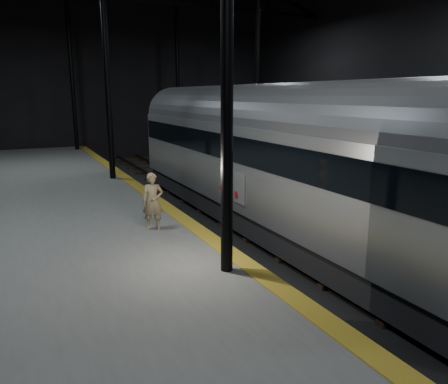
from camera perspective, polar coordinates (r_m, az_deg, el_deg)
ground at (r=15.16m, az=6.66°, el=-5.87°), size 44.00×44.00×0.00m
platform_left at (r=12.84m, az=-23.19°, el=-7.94°), size 9.00×43.80×1.00m
platform_right at (r=19.95m, az=25.24°, el=-1.01°), size 9.00×43.80×1.00m
tactile_strip at (r=13.46m, az=-5.04°, el=-3.74°), size 0.50×43.80×0.01m
track at (r=15.14m, az=6.66°, el=-5.62°), size 2.40×43.00×0.24m
train at (r=15.31m, az=5.05°, el=5.14°), size 2.82×18.81×5.03m
woman at (r=12.53m, az=-9.29°, el=-1.23°), size 0.69×0.56×1.64m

